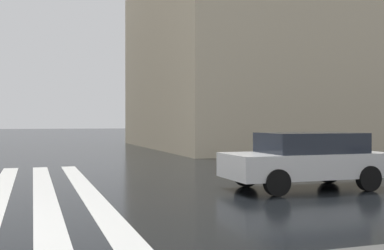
% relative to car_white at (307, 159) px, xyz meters
% --- Properties ---
extents(car_white, '(1.85, 4.10, 1.41)m').
position_rel_car_white_xyz_m(car_white, '(0.00, 0.00, 0.00)').
color(car_white, silver).
rests_on(car_white, ground_plane).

